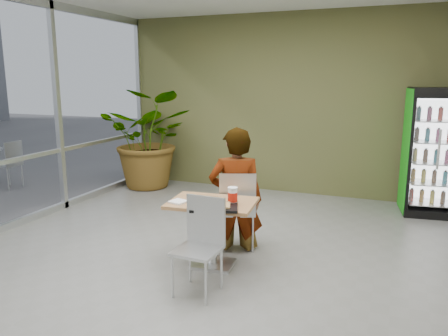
{
  "coord_description": "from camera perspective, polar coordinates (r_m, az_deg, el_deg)",
  "views": [
    {
      "loc": [
        1.94,
        -4.22,
        2.08
      ],
      "look_at": [
        0.02,
        0.6,
        1.0
      ],
      "focal_mm": 35.0,
      "sensor_mm": 36.0,
      "label": 1
    }
  ],
  "objects": [
    {
      "name": "ground",
      "position": [
        5.09,
        -2.75,
        -12.38
      ],
      "size": [
        7.0,
        7.0,
        0.0
      ],
      "primitive_type": "plane",
      "color": "gray",
      "rests_on": "ground"
    },
    {
      "name": "room_envelope",
      "position": [
        4.67,
        -2.95,
        5.84
      ],
      "size": [
        6.0,
        7.0,
        3.2
      ],
      "primitive_type": null,
      "color": "silver",
      "rests_on": "ground"
    },
    {
      "name": "dining_table",
      "position": [
        4.85,
        -1.54,
        -6.83
      ],
      "size": [
        0.99,
        0.74,
        0.75
      ],
      "rotation": [
        0.0,
        0.0,
        0.1
      ],
      "color": "#B47F4D",
      "rests_on": "ground"
    },
    {
      "name": "chair_far",
      "position": [
        5.28,
        1.75,
        -4.81
      ],
      "size": [
        0.56,
        0.57,
        0.98
      ],
      "rotation": [
        0.0,
        0.0,
        3.51
      ],
      "color": "silver",
      "rests_on": "ground"
    },
    {
      "name": "chair_near",
      "position": [
        4.33,
        -2.94,
        -8.98
      ],
      "size": [
        0.43,
        0.43,
        0.94
      ],
      "rotation": [
        0.0,
        0.0,
        -0.03
      ],
      "color": "silver",
      "rests_on": "ground"
    },
    {
      "name": "seated_woman",
      "position": [
        5.33,
        1.54,
        -4.33
      ],
      "size": [
        0.78,
        0.64,
        1.81
      ],
      "primitive_type": "imported",
      "rotation": [
        0.0,
        0.0,
        3.51
      ],
      "color": "black",
      "rests_on": "ground"
    },
    {
      "name": "pizza_plate",
      "position": [
        4.84,
        -2.61,
        -4.01
      ],
      "size": [
        0.35,
        0.29,
        0.03
      ],
      "color": "white",
      "rests_on": "dining_table"
    },
    {
      "name": "soda_cup",
      "position": [
        4.65,
        1.13,
        -3.71
      ],
      "size": [
        0.11,
        0.11,
        0.19
      ],
      "color": "white",
      "rests_on": "dining_table"
    },
    {
      "name": "napkin_stack",
      "position": [
        4.76,
        -5.99,
        -4.39
      ],
      "size": [
        0.2,
        0.2,
        0.02
      ],
      "primitive_type": "cube",
      "rotation": [
        0.0,
        0.0,
        -0.22
      ],
      "color": "white",
      "rests_on": "dining_table"
    },
    {
      "name": "cafeteria_tray",
      "position": [
        4.54,
        -1.29,
        -5.11
      ],
      "size": [
        0.57,
        0.5,
        0.03
      ],
      "primitive_type": "cube",
      "rotation": [
        0.0,
        0.0,
        0.35
      ],
      "color": "black",
      "rests_on": "dining_table"
    },
    {
      "name": "beverage_fridge",
      "position": [
        7.35,
        25.97,
        1.85
      ],
      "size": [
        0.97,
        0.79,
        1.93
      ],
      "rotation": [
        0.0,
        0.0,
        0.14
      ],
      "color": "black",
      "rests_on": "ground"
    },
    {
      "name": "potted_plant",
      "position": [
        8.42,
        -9.57,
        3.79
      ],
      "size": [
        1.95,
        1.77,
        1.87
      ],
      "primitive_type": "imported",
      "rotation": [
        0.0,
        0.0,
        0.21
      ],
      "color": "#255D28",
      "rests_on": "ground"
    }
  ]
}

